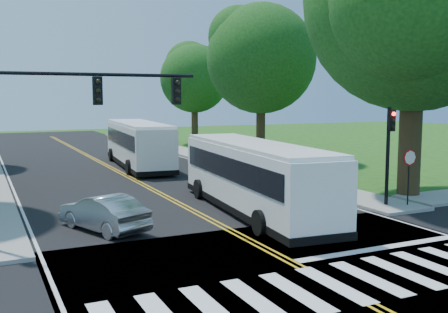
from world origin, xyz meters
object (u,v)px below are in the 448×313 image
signal_nw (62,116)px  bus_lead (254,176)px  dark_sedan (226,167)px  suv (279,181)px  bus_follow (138,143)px  hatchback (103,213)px  signal_ne (389,143)px

signal_nw → bus_lead: signal_nw is taller
dark_sedan → signal_nw: bearing=58.7°
suv → dark_sedan: bearing=-75.3°
bus_lead → bus_follow: bearing=-83.7°
signal_nw → bus_follow: (7.79, 18.34, -2.69)m
dark_sedan → bus_follow: bearing=-47.9°
hatchback → dark_sedan: (9.93, 10.18, -0.09)m
hatchback → suv: 10.26m
bus_lead → suv: size_ratio=2.43×
bus_lead → hatchback: bus_lead is taller
signal_nw → hatchback: bearing=42.0°
signal_ne → suv: 5.97m
signal_nw → bus_follow: bearing=67.0°
hatchback → suv: (9.69, 3.37, 0.00)m
bus_lead → signal_ne: bearing=169.4°
bus_lead → dark_sedan: (3.38, 9.88, -1.02)m
signal_ne → bus_follow: (-6.26, 18.33, -1.28)m
bus_follow → signal_ne: bearing=113.9°
bus_lead → dark_sedan: size_ratio=2.95×
bus_follow → suv: (3.46, -13.57, -0.99)m
suv → dark_sedan: suv is taller
signal_ne → dark_sedan: (-2.57, 11.57, -2.37)m
signal_nw → bus_lead: size_ratio=0.60×
signal_ne → suv: (-2.80, 4.76, -2.27)m
signal_nw → dark_sedan: size_ratio=1.77×
signal_ne → hatchback: (-12.50, 1.39, -2.28)m
bus_follow → dark_sedan: (3.69, -6.76, -1.09)m
bus_follow → hatchback: bus_follow is taller
dark_sedan → suv: bearing=101.4°
signal_nw → signal_ne: 14.13m
bus_follow → suv: size_ratio=2.54×
bus_lead → bus_follow: bus_follow is taller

